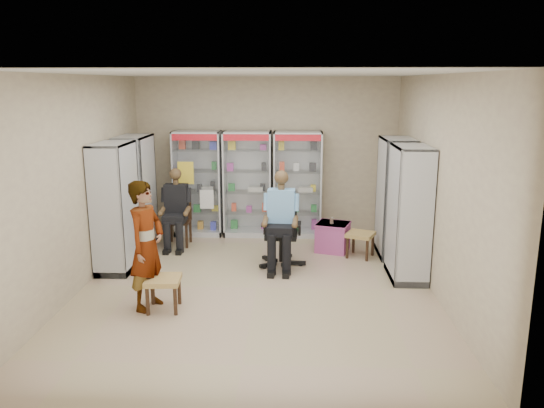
{
  "coord_description": "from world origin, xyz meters",
  "views": [
    {
      "loc": [
        0.52,
        -7.16,
        2.89
      ],
      "look_at": [
        0.2,
        0.7,
        1.08
      ],
      "focal_mm": 35.0,
      "sensor_mm": 36.0,
      "label": 1
    }
  ],
  "objects_px": {
    "office_chair": "(281,231)",
    "standing_man": "(146,246)",
    "cabinet_left_far": "(136,193)",
    "seated_shopkeeper": "(281,222)",
    "woven_stool_b": "(164,294)",
    "cabinet_right_near": "(409,214)",
    "wooden_chair": "(178,220)",
    "cabinet_left_near": "(115,208)",
    "pink_trunk": "(333,237)",
    "cabinet_back_left": "(198,184)",
    "woven_stool_a": "(360,245)",
    "cabinet_right_far": "(395,198)",
    "cabinet_back_mid": "(248,184)",
    "cabinet_back_right": "(297,184)"
  },
  "relations": [
    {
      "from": "woven_stool_a",
      "to": "cabinet_right_far",
      "type": "bearing_deg",
      "value": 14.17
    },
    {
      "from": "wooden_chair",
      "to": "cabinet_back_left",
      "type": "bearing_deg",
      "value": 71.1
    },
    {
      "from": "cabinet_back_mid",
      "to": "woven_stool_a",
      "type": "bearing_deg",
      "value": -32.38
    },
    {
      "from": "cabinet_left_near",
      "to": "woven_stool_b",
      "type": "xyz_separation_m",
      "value": [
        1.08,
        -1.5,
        -0.78
      ]
    },
    {
      "from": "cabinet_back_mid",
      "to": "cabinet_left_far",
      "type": "height_order",
      "value": "same"
    },
    {
      "from": "cabinet_back_right",
      "to": "cabinet_left_far",
      "type": "distance_m",
      "value": 2.98
    },
    {
      "from": "cabinet_back_right",
      "to": "cabinet_left_near",
      "type": "height_order",
      "value": "same"
    },
    {
      "from": "cabinet_left_far",
      "to": "seated_shopkeeper",
      "type": "bearing_deg",
      "value": 71.35
    },
    {
      "from": "seated_shopkeeper",
      "to": "standing_man",
      "type": "distance_m",
      "value": 2.38
    },
    {
      "from": "cabinet_right_far",
      "to": "cabinet_right_near",
      "type": "relative_size",
      "value": 1.0
    },
    {
      "from": "cabinet_back_left",
      "to": "cabinet_right_near",
      "type": "distance_m",
      "value": 4.18
    },
    {
      "from": "wooden_chair",
      "to": "cabinet_left_near",
      "type": "bearing_deg",
      "value": -117.61
    },
    {
      "from": "cabinet_right_far",
      "to": "cabinet_back_right",
      "type": "bearing_deg",
      "value": 55.27
    },
    {
      "from": "cabinet_left_far",
      "to": "wooden_chair",
      "type": "height_order",
      "value": "cabinet_left_far"
    },
    {
      "from": "seated_shopkeeper",
      "to": "woven_stool_b",
      "type": "bearing_deg",
      "value": -127.13
    },
    {
      "from": "cabinet_left_far",
      "to": "woven_stool_b",
      "type": "bearing_deg",
      "value": 22.61
    },
    {
      "from": "cabinet_right_far",
      "to": "standing_man",
      "type": "xyz_separation_m",
      "value": [
        -3.59,
        -2.33,
        -0.15
      ]
    },
    {
      "from": "cabinet_left_near",
      "to": "cabinet_right_far",
      "type": "bearing_deg",
      "value": 101.41
    },
    {
      "from": "wooden_chair",
      "to": "woven_stool_b",
      "type": "bearing_deg",
      "value": -81.82
    },
    {
      "from": "cabinet_left_far",
      "to": "woven_stool_b",
      "type": "xyz_separation_m",
      "value": [
        1.08,
        -2.6,
        -0.78
      ]
    },
    {
      "from": "cabinet_left_far",
      "to": "seated_shopkeeper",
      "type": "relative_size",
      "value": 1.36
    },
    {
      "from": "cabinet_left_far",
      "to": "office_chair",
      "type": "xyz_separation_m",
      "value": [
        2.57,
        -0.82,
        -0.42
      ]
    },
    {
      "from": "cabinet_right_far",
      "to": "woven_stool_b",
      "type": "relative_size",
      "value": 4.58
    },
    {
      "from": "cabinet_right_near",
      "to": "wooden_chair",
      "type": "bearing_deg",
      "value": 68.36
    },
    {
      "from": "cabinet_back_mid",
      "to": "cabinet_right_far",
      "type": "xyz_separation_m",
      "value": [
        2.58,
        -1.13,
        0.0
      ]
    },
    {
      "from": "cabinet_back_left",
      "to": "woven_stool_b",
      "type": "xyz_separation_m",
      "value": [
        0.15,
        -3.53,
        -0.78
      ]
    },
    {
      "from": "woven_stool_a",
      "to": "standing_man",
      "type": "xyz_separation_m",
      "value": [
        -3.02,
        -2.18,
        0.63
      ]
    },
    {
      "from": "standing_man",
      "to": "cabinet_right_near",
      "type": "bearing_deg",
      "value": -53.62
    },
    {
      "from": "cabinet_back_left",
      "to": "office_chair",
      "type": "bearing_deg",
      "value": -46.85
    },
    {
      "from": "cabinet_right_near",
      "to": "woven_stool_a",
      "type": "bearing_deg",
      "value": 30.83
    },
    {
      "from": "woven_stool_a",
      "to": "standing_man",
      "type": "height_order",
      "value": "standing_man"
    },
    {
      "from": "office_chair",
      "to": "pink_trunk",
      "type": "height_order",
      "value": "office_chair"
    },
    {
      "from": "office_chair",
      "to": "standing_man",
      "type": "bearing_deg",
      "value": -131.26
    },
    {
      "from": "office_chair",
      "to": "wooden_chair",
      "type": "bearing_deg",
      "value": 155.15
    },
    {
      "from": "cabinet_right_far",
      "to": "office_chair",
      "type": "distance_m",
      "value": 2.04
    },
    {
      "from": "standing_man",
      "to": "cabinet_back_right",
      "type": "bearing_deg",
      "value": -12.04
    },
    {
      "from": "cabinet_back_right",
      "to": "cabinet_back_left",
      "type": "bearing_deg",
      "value": 180.0
    },
    {
      "from": "cabinet_back_mid",
      "to": "cabinet_left_near",
      "type": "height_order",
      "value": "same"
    },
    {
      "from": "seated_shopkeeper",
      "to": "cabinet_back_left",
      "type": "bearing_deg",
      "value": 135.8
    },
    {
      "from": "cabinet_left_near",
      "to": "pink_trunk",
      "type": "relative_size",
      "value": 3.83
    },
    {
      "from": "cabinet_back_mid",
      "to": "office_chair",
      "type": "relative_size",
      "value": 1.74
    },
    {
      "from": "pink_trunk",
      "to": "standing_man",
      "type": "relative_size",
      "value": 0.31
    },
    {
      "from": "cabinet_right_far",
      "to": "wooden_chair",
      "type": "distance_m",
      "value": 3.84
    },
    {
      "from": "cabinet_back_left",
      "to": "seated_shopkeeper",
      "type": "height_order",
      "value": "cabinet_back_left"
    },
    {
      "from": "pink_trunk",
      "to": "wooden_chair",
      "type": "bearing_deg",
      "value": 175.26
    },
    {
      "from": "cabinet_back_left",
      "to": "standing_man",
      "type": "xyz_separation_m",
      "value": [
        -0.06,
        -3.46,
        -0.15
      ]
    },
    {
      "from": "cabinet_back_mid",
      "to": "cabinet_back_right",
      "type": "bearing_deg",
      "value": 0.0
    },
    {
      "from": "cabinet_left_far",
      "to": "woven_stool_b",
      "type": "relative_size",
      "value": 4.58
    },
    {
      "from": "cabinet_back_left",
      "to": "seated_shopkeeper",
      "type": "xyz_separation_m",
      "value": [
        1.64,
        -1.8,
        -0.27
      ]
    },
    {
      "from": "wooden_chair",
      "to": "pink_trunk",
      "type": "relative_size",
      "value": 1.8
    }
  ]
}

